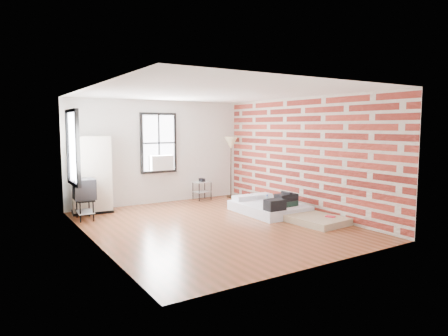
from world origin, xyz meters
TOP-DOWN VIEW (x-y plane):
  - ground at (0.00, 0.00)m, footprint 6.00×6.00m
  - room_shell at (0.23, 0.36)m, footprint 5.02×6.02m
  - mattress_main at (1.74, 0.31)m, footprint 1.34×1.80m
  - mattress_bare at (1.91, -0.57)m, footprint 1.12×1.92m
  - wardrobe at (-1.89, 2.65)m, footprint 1.00×0.65m
  - side_table at (1.21, 2.72)m, footprint 0.51×0.42m
  - floor_lamp at (2.15, 2.65)m, footprint 0.38×0.38m
  - tv_stand at (-2.21, 2.01)m, footprint 0.50×0.68m

SIDE VIEW (x-z plane):
  - ground at x=0.00m, z-range 0.00..0.00m
  - mattress_bare at x=1.91m, z-range -0.08..0.32m
  - mattress_main at x=1.74m, z-range -0.13..0.44m
  - side_table at x=1.21m, z-range 0.10..0.73m
  - tv_stand at x=-2.21m, z-range 0.20..1.13m
  - wardrobe at x=-1.89m, z-range 0.00..1.87m
  - floor_lamp at x=2.15m, z-range 0.64..2.43m
  - room_shell at x=0.23m, z-range 0.33..3.14m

